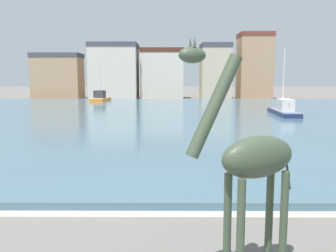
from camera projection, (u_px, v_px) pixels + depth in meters
harbor_water at (151, 116)px, 37.26m from camera, size 90.61×52.67×0.37m
quay_edge_coping at (105, 216)px, 10.94m from camera, size 90.61×0.50×0.12m
giraffe_statue at (252, 162)px, 7.34m from camera, size 2.63×1.69×4.89m
sailboat_orange at (101, 99)px, 57.29m from camera, size 2.57×6.24×6.26m
sailboat_navy at (282, 112)px, 37.26m from camera, size 2.11×8.19×7.11m
townhouse_corner_house at (58, 76)px, 66.71m from camera, size 8.70×5.46×8.32m
townhouse_tall_gabled at (114, 72)px, 66.17m from camera, size 8.54×7.12×10.08m
townhouse_wide_warehouse at (162, 74)px, 67.44m from camera, size 7.83×6.16×9.24m
townhouse_narrow_midrow at (215, 72)px, 65.77m from camera, size 5.22×7.15×9.95m
townhouse_end_terrace at (254, 66)px, 67.17m from camera, size 5.94×5.78×12.04m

